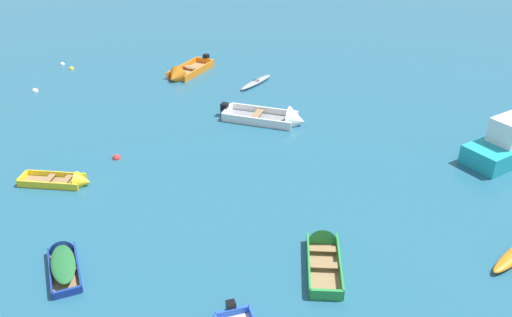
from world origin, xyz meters
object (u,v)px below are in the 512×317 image
object	(u,v)px
mooring_buoy_far_field	(62,65)
mooring_buoy_between_boats_right	(35,91)
rowboat_orange_distant_center	(183,74)
mooring_buoy_central	(72,69)
rowboat_yellow_far_back	(70,181)
rowboat_white_cluster_outer	(280,119)
mooring_buoy_near_foreground	(117,158)
kayak_grey_far_left	(256,82)
rowboat_deep_blue_foreground_center	(63,259)
rowboat_green_near_camera	(323,249)

from	to	relation	value
mooring_buoy_far_field	mooring_buoy_between_boats_right	distance (m)	4.97
rowboat_orange_distant_center	mooring_buoy_central	xyz separation A→B (m)	(-7.94, 0.09, -0.21)
rowboat_yellow_far_back	rowboat_white_cluster_outer	size ratio (longest dim) A/B	0.67
mooring_buoy_near_foreground	kayak_grey_far_left	bearing A→B (deg)	66.19
mooring_buoy_far_field	mooring_buoy_central	xyz separation A→B (m)	(1.08, -0.75, 0.00)
rowboat_white_cluster_outer	rowboat_orange_distant_center	distance (m)	9.29
kayak_grey_far_left	rowboat_orange_distant_center	size ratio (longest dim) A/B	0.68
kayak_grey_far_left	rowboat_deep_blue_foreground_center	bearing A→B (deg)	-100.69
mooring_buoy_between_boats_right	mooring_buoy_near_foreground	bearing A→B (deg)	-39.86
rowboat_yellow_far_back	rowboat_green_near_camera	distance (m)	11.46
rowboat_yellow_far_back	mooring_buoy_near_foreground	xyz separation A→B (m)	(1.03, 2.56, -0.15)
mooring_buoy_between_boats_right	mooring_buoy_far_field	bearing A→B (deg)	99.69
rowboat_yellow_far_back	mooring_buoy_far_field	world-z (taller)	rowboat_yellow_far_back
rowboat_white_cluster_outer	mooring_buoy_central	world-z (taller)	rowboat_white_cluster_outer
kayak_grey_far_left	rowboat_deep_blue_foreground_center	xyz separation A→B (m)	(-3.43, -18.15, 0.08)
rowboat_green_near_camera	mooring_buoy_between_boats_right	bearing A→B (deg)	146.64
rowboat_yellow_far_back	mooring_buoy_near_foreground	world-z (taller)	rowboat_yellow_far_back
mooring_buoy_far_field	kayak_grey_far_left	bearing A→B (deg)	-5.04
mooring_buoy_far_field	rowboat_orange_distant_center	bearing A→B (deg)	-5.29
rowboat_green_near_camera	rowboat_orange_distant_center	bearing A→B (deg)	122.51
rowboat_green_near_camera	rowboat_deep_blue_foreground_center	distance (m)	9.12
rowboat_yellow_far_back	mooring_buoy_between_boats_right	world-z (taller)	rowboat_yellow_far_back
rowboat_orange_distant_center	mooring_buoy_between_boats_right	distance (m)	9.13
rowboat_yellow_far_back	mooring_buoy_far_field	xyz separation A→B (m)	(-8.23, 14.49, -0.15)
rowboat_green_near_camera	mooring_buoy_near_foreground	distance (m)	11.38
mooring_buoy_central	rowboat_yellow_far_back	bearing A→B (deg)	-62.50
rowboat_white_cluster_outer	mooring_buoy_far_field	world-z (taller)	rowboat_white_cluster_outer
rowboat_yellow_far_back	mooring_buoy_between_boats_right	size ratio (longest dim) A/B	8.16
mooring_buoy_central	mooring_buoy_between_boats_right	xyz separation A→B (m)	(-0.24, -4.15, 0.00)
rowboat_white_cluster_outer	rowboat_deep_blue_foreground_center	world-z (taller)	rowboat_white_cluster_outer
rowboat_white_cluster_outer	rowboat_orange_distant_center	xyz separation A→B (m)	(-7.29, 5.75, -0.01)
rowboat_orange_distant_center	mooring_buoy_between_boats_right	world-z (taller)	rowboat_orange_distant_center
mooring_buoy_far_field	mooring_buoy_between_boats_right	size ratio (longest dim) A/B	0.83
rowboat_white_cluster_outer	mooring_buoy_near_foreground	distance (m)	8.84
rowboat_white_cluster_outer	mooring_buoy_far_field	size ratio (longest dim) A/B	14.75
rowboat_yellow_far_back	rowboat_deep_blue_foreground_center	distance (m)	5.41
rowboat_yellow_far_back	rowboat_orange_distant_center	distance (m)	13.67
rowboat_yellow_far_back	kayak_grey_far_left	xyz separation A→B (m)	(5.75, 13.26, -0.00)
rowboat_deep_blue_foreground_center	mooring_buoy_near_foreground	size ratio (longest dim) A/B	7.10
rowboat_deep_blue_foreground_center	mooring_buoy_central	distance (m)	20.90
mooring_buoy_central	rowboat_deep_blue_foreground_center	bearing A→B (deg)	-63.04
rowboat_yellow_far_back	rowboat_deep_blue_foreground_center	size ratio (longest dim) A/B	1.11
rowboat_deep_blue_foreground_center	mooring_buoy_far_field	bearing A→B (deg)	118.57
rowboat_green_near_camera	rowboat_orange_distant_center	distance (m)	19.30
mooring_buoy_central	mooring_buoy_between_boats_right	size ratio (longest dim) A/B	0.90
rowboat_deep_blue_foreground_center	mooring_buoy_far_field	distance (m)	22.07
rowboat_green_near_camera	rowboat_white_cluster_outer	size ratio (longest dim) A/B	0.74
rowboat_orange_distant_center	rowboat_deep_blue_foreground_center	bearing A→B (deg)	-85.26
rowboat_white_cluster_outer	rowboat_green_near_camera	bearing A→B (deg)	-73.66
mooring_buoy_far_field	rowboat_white_cluster_outer	bearing A→B (deg)	-22.01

